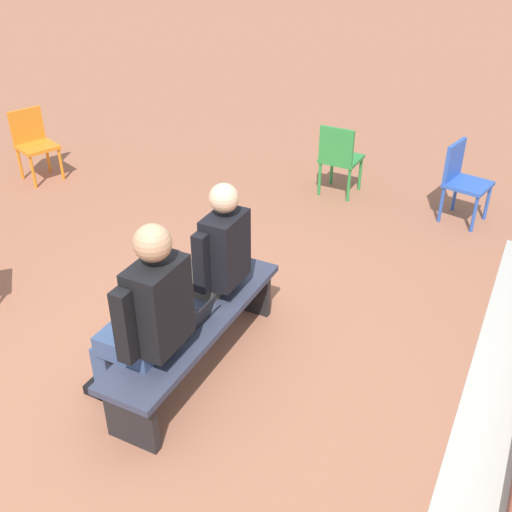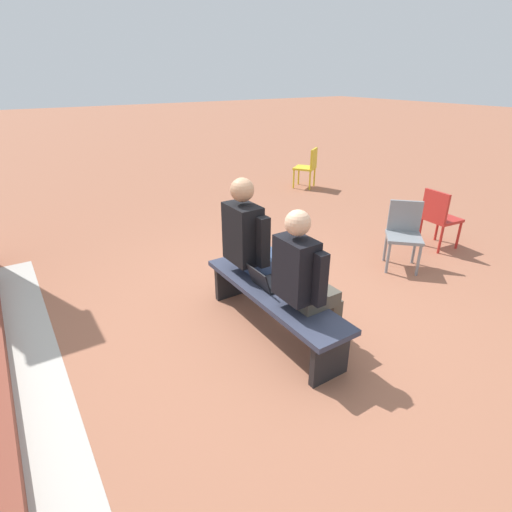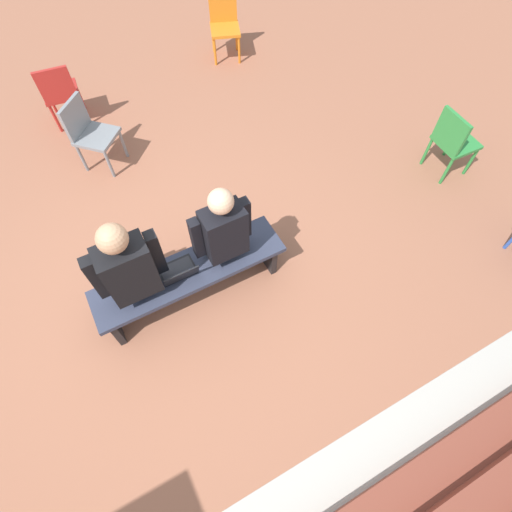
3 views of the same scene
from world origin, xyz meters
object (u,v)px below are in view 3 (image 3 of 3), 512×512
Objects in this scene: person_adult at (129,268)px; plastic_chair_foreground at (224,22)px; plastic_chair_by_pillar at (453,140)px; plastic_chair_near_bench_right at (60,91)px; bench at (191,275)px; person_student at (220,232)px; plastic_chair_near_bench_left at (89,131)px; laptop at (179,272)px.

plastic_chair_foreground is at bearing -126.05° from person_adult.
person_adult is at bearing 0.92° from plastic_chair_by_pillar.
plastic_chair_by_pillar is at bearing 141.05° from plastic_chair_near_bench_right.
bench is 3.15m from plastic_chair_near_bench_right.
plastic_chair_near_bench_right is (0.40, -3.12, 0.13)m from bench.
plastic_chair_near_bench_left is at bearing -73.20° from person_student.
plastic_chair_by_pillar is at bearing -177.69° from bench.
bench is at bearing 171.17° from person_adult.
person_student is at bearing 106.80° from plastic_chair_near_bench_left.
plastic_chair_by_pillar is (-3.75, -0.06, -0.27)m from person_adult.
person_student reaches higher than plastic_chair_foreground.
bench is 0.61m from person_adult.
plastic_chair_near_bench_right is at bearing 10.85° from plastic_chair_foreground.
plastic_chair_near_bench_left is (0.65, -2.16, -0.24)m from person_student.
plastic_chair_by_pillar is (-3.38, -0.14, -0.02)m from laptop.
person_adult is at bearing -0.33° from person_student.
person_adult is at bearing 53.95° from plastic_chair_foreground.
person_student is at bearing 179.67° from person_adult.
laptop is 4.23m from plastic_chair_foreground.
person_student is 3.94m from plastic_chair_foreground.
plastic_chair_near_bench_right reaches higher than laptop.
person_adult reaches higher than person_student.
plastic_chair_foreground is (-1.74, -3.53, -0.24)m from person_student.
plastic_chair_by_pillar is at bearing -179.08° from person_adult.
plastic_chair_near_bench_right is at bearing -75.84° from person_student.
person_student is 1.60× the size of plastic_chair_near_bench_right.
person_adult is 1.69× the size of plastic_chair_near_bench_left.
bench is 2.25m from plastic_chair_near_bench_left.
person_adult is 1.69× the size of plastic_chair_by_pillar.
plastic_chair_near_bench_left is (0.29, -2.23, 0.13)m from bench.
bench is 0.52m from person_student.
laptop is at bearing 2.45° from plastic_chair_by_pillar.
plastic_chair_foreground and plastic_chair_by_pillar have the same top height.
plastic_chair_near_bench_right is (0.77, -3.05, -0.24)m from person_student.
plastic_chair_near_bench_left reaches higher than bench.
plastic_chair_near_bench_left is at bearing 29.82° from plastic_chair_foreground.
bench is 4.17m from plastic_chair_foreground.
person_student is 3.15m from plastic_chair_near_bench_right.
person_adult is 3.06m from plastic_chair_near_bench_right.
person_adult is at bearing 85.33° from plastic_chair_near_bench_left.
person_adult is (0.83, -0.00, 0.03)m from person_student.
laptop is at bearing 167.16° from person_adult.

